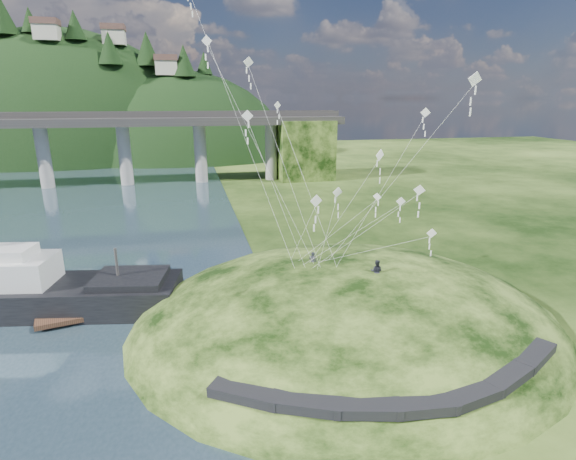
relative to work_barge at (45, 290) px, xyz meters
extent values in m
plane|color=black|center=(16.42, -9.70, -1.89)|extent=(320.00, 320.00, 0.00)
ellipsoid|color=black|center=(24.42, -7.70, -3.39)|extent=(36.00, 32.00, 13.00)
cube|color=black|center=(14.92, -17.70, 0.14)|extent=(4.32, 3.62, 0.71)
cube|color=black|center=(17.92, -19.35, 0.20)|extent=(4.10, 2.97, 0.61)
cube|color=black|center=(20.92, -20.35, 0.20)|extent=(3.85, 2.37, 0.62)
cube|color=black|center=(23.92, -20.80, 0.15)|extent=(3.62, 1.83, 0.66)
cube|color=black|center=(26.92, -20.60, 0.16)|extent=(3.82, 2.27, 0.68)
cube|color=black|center=(29.92, -19.65, 0.26)|extent=(4.11, 2.97, 0.71)
cube|color=black|center=(32.92, -18.10, 0.28)|extent=(4.26, 3.43, 0.66)
cylinder|color=gray|center=(-15.58, 60.30, 4.61)|extent=(2.60, 2.60, 13.00)
cylinder|color=gray|center=(-0.08, 60.30, 4.61)|extent=(2.60, 2.60, 13.00)
cylinder|color=gray|center=(15.42, 60.30, 4.61)|extent=(2.60, 2.60, 13.00)
cylinder|color=gray|center=(30.92, 60.30, 4.61)|extent=(2.60, 2.60, 13.00)
cube|color=black|center=(38.42, 60.30, 4.61)|extent=(12.00, 11.00, 13.00)
ellipsoid|color=black|center=(-23.58, 116.30, -7.89)|extent=(96.00, 68.00, 88.00)
ellipsoid|color=black|center=(11.42, 108.30, -11.89)|extent=(76.00, 56.00, 72.00)
cone|color=black|center=(-33.45, 104.93, 37.35)|extent=(8.01, 8.01, 10.54)
cone|color=black|center=(-26.44, 104.37, 36.00)|extent=(4.97, 4.97, 6.54)
cone|color=black|center=(-14.98, 102.35, 34.79)|extent=(5.83, 5.83, 7.67)
cone|color=black|center=(-6.02, 97.39, 28.70)|extent=(6.47, 6.47, 8.51)
cone|color=black|center=(3.20, 104.29, 29.35)|extent=(7.13, 7.13, 9.38)
cone|color=black|center=(13.31, 99.34, 25.98)|extent=(6.56, 6.56, 8.63)
cone|color=black|center=(19.19, 104.93, 25.80)|extent=(4.88, 4.88, 6.42)
cube|color=beige|center=(-21.58, 100.30, 32.39)|extent=(6.00, 5.00, 4.00)
cube|color=brown|center=(-21.58, 100.30, 35.09)|extent=(6.40, 5.40, 1.60)
cube|color=beige|center=(-5.58, 106.30, 32.30)|extent=(6.00, 5.00, 4.00)
cube|color=brown|center=(-5.58, 106.30, 35.00)|extent=(6.40, 5.40, 1.60)
cube|color=beige|center=(8.42, 100.30, 24.00)|extent=(6.00, 5.00, 4.00)
cube|color=brown|center=(8.42, 100.30, 26.70)|extent=(6.40, 5.40, 1.60)
cube|color=black|center=(0.38, -0.07, -0.61)|extent=(22.20, 9.48, 2.54)
cube|color=silver|center=(-2.51, 0.44, 1.63)|extent=(7.48, 5.42, 2.74)
cube|color=silver|center=(-2.51, 0.44, 3.30)|extent=(4.36, 3.56, 1.17)
cube|color=black|center=(7.12, -1.24, 0.95)|extent=(6.62, 5.82, 0.59)
cylinder|color=#2D2B2B|center=(6.16, -1.08, 2.22)|extent=(0.23, 0.23, 2.93)
cube|color=#392217|center=(7.69, -1.36, -1.37)|extent=(16.18, 6.09, 0.40)
cylinder|color=#392217|center=(1.00, -2.92, -1.66)|extent=(0.34, 0.34, 1.14)
cylinder|color=#392217|center=(4.34, -2.14, -1.66)|extent=(0.34, 0.34, 1.14)
cylinder|color=#392217|center=(7.69, -1.36, -1.66)|extent=(0.34, 0.34, 1.14)
cylinder|color=#392217|center=(11.03, -0.58, -1.66)|extent=(0.34, 0.34, 1.14)
cylinder|color=#392217|center=(14.38, 0.20, -1.66)|extent=(0.34, 0.34, 1.14)
imported|color=#242630|center=(21.95, -6.04, 3.85)|extent=(0.71, 0.60, 1.66)
imported|color=#242630|center=(26.08, -9.28, 3.99)|extent=(1.15, 1.10, 1.87)
cube|color=white|center=(30.01, 0.11, 6.72)|extent=(0.61, 0.66, 0.82)
cube|color=white|center=(30.01, 0.11, 6.11)|extent=(0.11, 0.07, 0.50)
cube|color=white|center=(30.01, 0.11, 5.50)|extent=(0.11, 0.07, 0.50)
cube|color=white|center=(30.01, 0.11, 4.89)|extent=(0.11, 0.07, 0.50)
cube|color=white|center=(28.56, -10.20, 14.80)|extent=(0.66, 0.23, 0.67)
cube|color=white|center=(28.56, -10.20, 14.32)|extent=(0.09, 0.03, 0.39)
cube|color=white|center=(28.56, -10.20, 13.85)|extent=(0.09, 0.03, 0.39)
cube|color=white|center=(28.56, -10.20, 13.37)|extent=(0.09, 0.03, 0.39)
cube|color=white|center=(14.54, -1.49, 19.96)|extent=(0.79, 0.36, 0.82)
cube|color=white|center=(14.54, -1.49, 19.37)|extent=(0.11, 0.04, 0.48)
cube|color=white|center=(14.54, -1.49, 18.78)|extent=(0.11, 0.04, 0.48)
cube|color=white|center=(14.54, -1.49, 18.19)|extent=(0.11, 0.04, 0.48)
cube|color=white|center=(17.31, -4.44, 18.26)|extent=(0.77, 0.26, 0.76)
cube|color=white|center=(17.31, -4.44, 17.70)|extent=(0.10, 0.07, 0.45)
cube|color=white|center=(17.31, -4.44, 17.15)|extent=(0.10, 0.07, 0.45)
cube|color=white|center=(17.31, -4.44, 16.59)|extent=(0.10, 0.07, 0.45)
cube|color=white|center=(13.48, -0.26, 22.57)|extent=(0.10, 0.05, 0.46)
cube|color=white|center=(13.48, -0.26, 22.00)|extent=(0.10, 0.05, 0.46)
cube|color=white|center=(20.68, 1.78, 15.14)|extent=(0.66, 0.29, 0.69)
cube|color=white|center=(20.68, 1.78, 14.65)|extent=(0.09, 0.06, 0.40)
cube|color=white|center=(20.68, 1.78, 14.16)|extent=(0.09, 0.06, 0.40)
cube|color=white|center=(20.68, 1.78, 13.67)|extent=(0.09, 0.06, 0.40)
cube|color=white|center=(21.42, -13.17, 10.20)|extent=(0.67, 0.21, 0.67)
cube|color=white|center=(21.42, -13.17, 9.71)|extent=(0.09, 0.06, 0.40)
cube|color=white|center=(21.42, -13.17, 9.22)|extent=(0.09, 0.06, 0.40)
cube|color=white|center=(21.42, -13.17, 8.73)|extent=(0.09, 0.06, 0.40)
cube|color=white|center=(20.54, -11.54, 9.34)|extent=(0.85, 0.23, 0.86)
cube|color=white|center=(20.54, -11.54, 8.73)|extent=(0.11, 0.06, 0.50)
cube|color=white|center=(20.54, -11.54, 8.12)|extent=(0.11, 0.06, 0.50)
cube|color=white|center=(20.54, -11.54, 7.51)|extent=(0.11, 0.06, 0.50)
cube|color=white|center=(16.59, -8.41, 14.61)|extent=(0.78, 0.19, 0.77)
cube|color=white|center=(16.59, -8.41, 14.06)|extent=(0.10, 0.02, 0.45)
cube|color=white|center=(16.59, -8.41, 13.51)|extent=(0.10, 0.02, 0.45)
cube|color=white|center=(16.59, -8.41, 12.96)|extent=(0.10, 0.02, 0.45)
cube|color=white|center=(28.69, -15.18, 16.78)|extent=(0.85, 0.31, 0.82)
cube|color=white|center=(28.69, -15.18, 16.17)|extent=(0.11, 0.05, 0.49)
cube|color=white|center=(28.69, -15.18, 15.57)|extent=(0.11, 0.05, 0.49)
cube|color=white|center=(28.69, -15.18, 14.97)|extent=(0.11, 0.05, 0.49)
cube|color=white|center=(29.04, -6.64, 7.80)|extent=(0.75, 0.20, 0.75)
cube|color=white|center=(29.04, -6.64, 7.26)|extent=(0.10, 0.02, 0.44)
cube|color=white|center=(29.04, -6.64, 6.73)|extent=(0.10, 0.02, 0.44)
cube|color=white|center=(29.04, -6.64, 6.20)|extent=(0.10, 0.02, 0.44)
cube|color=white|center=(28.83, -9.79, 9.34)|extent=(0.79, 0.38, 0.82)
cube|color=white|center=(28.83, -9.79, 8.75)|extent=(0.11, 0.03, 0.49)
cube|color=white|center=(28.83, -9.79, 8.15)|extent=(0.11, 0.03, 0.49)
cube|color=white|center=(28.83, -9.79, 7.56)|extent=(0.11, 0.03, 0.49)
cube|color=white|center=(23.57, -14.31, 12.54)|extent=(0.64, 0.36, 0.70)
cube|color=white|center=(23.57, -14.31, 12.04)|extent=(0.08, 0.07, 0.41)
cube|color=white|center=(23.57, -14.31, 11.54)|extent=(0.08, 0.07, 0.41)
cube|color=white|center=(23.57, -14.31, 11.04)|extent=(0.08, 0.07, 0.41)
cube|color=white|center=(30.82, -8.66, 5.61)|extent=(0.80, 0.18, 0.81)
cube|color=white|center=(30.82, -8.66, 5.04)|extent=(0.10, 0.02, 0.47)
cube|color=white|center=(30.82, -8.66, 4.46)|extent=(0.10, 0.02, 0.47)
cube|color=white|center=(30.82, -8.66, 3.89)|extent=(0.10, 0.02, 0.47)
camera|label=1|loc=(12.51, -38.94, 15.73)|focal=28.00mm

